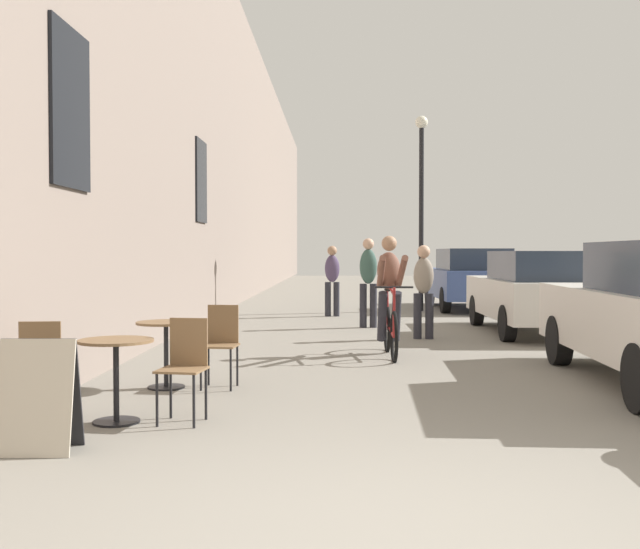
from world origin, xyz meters
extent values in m
plane|color=gray|center=(0.00, 0.00, 0.00)|extent=(88.00, 88.00, 0.00)
cube|color=gray|center=(-3.45, 14.00, 4.39)|extent=(0.50, 68.00, 8.78)
cube|color=black|center=(-3.18, 4.11, 3.00)|extent=(0.04, 1.10, 1.70)
cube|color=black|center=(-3.18, 11.60, 2.95)|extent=(0.04, 1.10, 1.70)
cylinder|color=black|center=(-2.26, 2.59, 0.01)|extent=(0.40, 0.40, 0.02)
cylinder|color=black|center=(-2.26, 2.59, 0.36)|extent=(0.05, 0.05, 0.67)
cylinder|color=brown|center=(-2.26, 2.59, 0.71)|extent=(0.64, 0.64, 0.02)
cylinder|color=black|center=(-1.55, 2.41, 0.23)|extent=(0.02, 0.02, 0.45)
cylinder|color=black|center=(-1.87, 2.45, 0.23)|extent=(0.02, 0.02, 0.45)
cylinder|color=black|center=(-1.51, 2.73, 0.23)|extent=(0.02, 0.02, 0.45)
cylinder|color=black|center=(-1.83, 2.77, 0.23)|extent=(0.02, 0.02, 0.45)
cube|color=brown|center=(-1.69, 2.59, 0.46)|extent=(0.43, 0.43, 0.02)
cube|color=brown|center=(-1.67, 2.77, 0.68)|extent=(0.34, 0.07, 0.42)
cylinder|color=black|center=(-3.04, 2.74, 0.23)|extent=(0.02, 0.02, 0.45)
cylinder|color=black|center=(-2.72, 2.77, 0.23)|extent=(0.02, 0.02, 0.45)
cylinder|color=black|center=(-3.01, 2.42, 0.23)|extent=(0.02, 0.02, 0.45)
cylinder|color=black|center=(-2.68, 2.45, 0.23)|extent=(0.02, 0.02, 0.45)
cube|color=brown|center=(-2.86, 2.59, 0.46)|extent=(0.42, 0.42, 0.02)
cube|color=brown|center=(-2.84, 2.41, 0.68)|extent=(0.34, 0.06, 0.42)
cylinder|color=black|center=(-2.21, 4.23, 0.01)|extent=(0.40, 0.40, 0.02)
cylinder|color=black|center=(-2.21, 4.23, 0.36)|extent=(0.05, 0.05, 0.67)
cylinder|color=brown|center=(-2.21, 4.23, 0.71)|extent=(0.64, 0.64, 0.02)
cylinder|color=black|center=(-1.48, 4.06, 0.23)|extent=(0.02, 0.02, 0.45)
cylinder|color=black|center=(-1.81, 4.09, 0.23)|extent=(0.02, 0.02, 0.45)
cylinder|color=black|center=(-1.46, 4.38, 0.23)|extent=(0.02, 0.02, 0.45)
cylinder|color=black|center=(-1.78, 4.41, 0.23)|extent=(0.02, 0.02, 0.45)
cube|color=brown|center=(-1.63, 4.23, 0.46)|extent=(0.41, 0.41, 0.02)
cube|color=brown|center=(-1.62, 4.41, 0.68)|extent=(0.34, 0.05, 0.42)
cube|color=black|center=(-2.55, 1.76, 0.42)|extent=(0.56, 0.21, 0.84)
cube|color=#B2A893|center=(-2.55, 1.58, 0.42)|extent=(0.56, 0.21, 0.84)
torus|color=black|center=(0.40, 6.23, 0.33)|extent=(0.07, 0.71, 0.71)
torus|color=black|center=(0.38, 7.28, 0.33)|extent=(0.07, 0.71, 0.71)
cylinder|color=maroon|center=(0.38, 7.19, 0.61)|extent=(0.04, 0.22, 0.58)
cylinder|color=maroon|center=(0.39, 6.69, 0.95)|extent=(0.05, 0.82, 0.14)
cylinder|color=maroon|center=(0.40, 6.26, 0.67)|extent=(0.04, 0.09, 0.67)
cylinder|color=maroon|center=(0.39, 6.78, 0.37)|extent=(0.06, 1.00, 0.12)
cylinder|color=black|center=(0.40, 6.28, 1.00)|extent=(0.52, 0.04, 0.03)
ellipsoid|color=black|center=(0.38, 7.10, 0.93)|extent=(0.12, 0.24, 0.06)
ellipsoid|color=brown|center=(0.39, 7.02, 1.21)|extent=(0.35, 0.36, 0.59)
sphere|color=#A57A5B|center=(0.39, 6.98, 1.60)|extent=(0.22, 0.22, 0.22)
cylinder|color=#26262D|center=(0.49, 6.95, 0.55)|extent=(0.14, 0.40, 0.75)
cylinder|color=#26262D|center=(0.29, 6.94, 0.55)|extent=(0.14, 0.40, 0.75)
cylinder|color=brown|center=(0.54, 6.63, 1.20)|extent=(0.12, 0.75, 0.48)
cylinder|color=brown|center=(0.25, 6.63, 1.20)|extent=(0.09, 0.74, 0.48)
cylinder|color=#26262D|center=(1.01, 8.90, 0.39)|extent=(0.14, 0.14, 0.77)
cylinder|color=#26262D|center=(1.21, 8.89, 0.39)|extent=(0.14, 0.14, 0.77)
ellipsoid|color=gray|center=(1.11, 8.89, 1.08)|extent=(0.35, 0.26, 0.61)
sphere|color=tan|center=(1.11, 8.89, 1.48)|extent=(0.22, 0.22, 0.22)
cylinder|color=#26262D|center=(0.15, 10.78, 0.43)|extent=(0.14, 0.14, 0.86)
cylinder|color=#26262D|center=(0.34, 10.79, 0.43)|extent=(0.14, 0.14, 0.86)
ellipsoid|color=#38564C|center=(0.25, 10.78, 1.20)|extent=(0.35, 0.26, 0.68)
sphere|color=tan|center=(0.25, 10.78, 1.64)|extent=(0.22, 0.22, 0.22)
cylinder|color=#26262D|center=(-0.38, 13.36, 0.40)|extent=(0.14, 0.14, 0.79)
cylinder|color=#26262D|center=(-0.58, 13.33, 0.40)|extent=(0.14, 0.14, 0.79)
ellipsoid|color=#4C3D5B|center=(-0.48, 13.34, 1.10)|extent=(0.37, 0.29, 0.63)
sphere|color=#A57A5B|center=(-0.48, 13.34, 1.52)|extent=(0.22, 0.22, 0.22)
cylinder|color=black|center=(1.75, 15.00, 2.30)|extent=(0.12, 0.12, 4.60)
sphere|color=silver|center=(1.75, 15.00, 4.74)|extent=(0.32, 0.32, 0.32)
cylinder|color=black|center=(2.54, 6.01, 0.32)|extent=(0.23, 0.65, 0.64)
cube|color=beige|center=(3.24, 9.92, 0.64)|extent=(1.76, 4.21, 0.68)
cube|color=#283342|center=(3.24, 9.41, 1.24)|extent=(1.47, 2.28, 0.51)
cylinder|color=black|center=(2.46, 11.31, 0.30)|extent=(0.20, 0.61, 0.61)
cylinder|color=black|center=(4.04, 11.30, 0.30)|extent=(0.20, 0.61, 0.61)
cylinder|color=black|center=(2.44, 8.53, 0.30)|extent=(0.20, 0.61, 0.61)
cylinder|color=black|center=(4.03, 8.53, 0.30)|extent=(0.20, 0.61, 0.61)
cube|color=#384C84|center=(3.08, 15.76, 0.68)|extent=(1.86, 4.43, 0.72)
cube|color=#283342|center=(3.08, 15.23, 1.30)|extent=(1.55, 2.40, 0.53)
cylinder|color=black|center=(2.24, 17.21, 0.32)|extent=(0.21, 0.64, 0.64)
cylinder|color=black|center=(3.90, 17.22, 0.32)|extent=(0.21, 0.64, 0.64)
cylinder|color=black|center=(2.26, 14.30, 0.32)|extent=(0.21, 0.64, 0.64)
cylinder|color=black|center=(3.92, 14.31, 0.32)|extent=(0.21, 0.64, 0.64)
camera|label=1|loc=(-0.35, -3.69, 1.46)|focal=41.54mm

